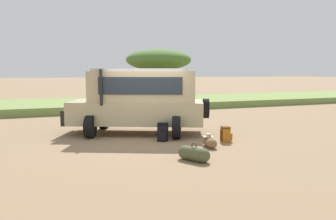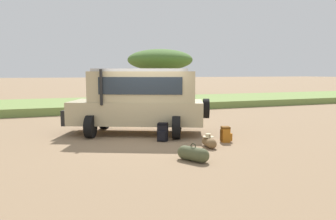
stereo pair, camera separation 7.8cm
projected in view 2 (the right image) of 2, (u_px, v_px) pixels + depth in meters
ground_plane at (145, 139)px, 11.45m from camera, size 320.00×320.00×0.00m
grass_bank at (96, 104)px, 21.66m from camera, size 120.00×7.00×0.44m
safari_vehicle at (140, 99)px, 12.30m from camera, size 5.37×3.87×2.44m
backpack_beside_front_wheel at (226, 135)px, 10.87m from camera, size 0.41×0.35×0.52m
backpack_cluster_center at (163, 132)px, 11.03m from camera, size 0.44×0.47×0.61m
duffel_bag_low_black_case at (209, 142)px, 10.11m from camera, size 0.37×0.77×0.40m
duffel_bag_soft_canvas at (193, 154)px, 8.53m from camera, size 0.64×0.87×0.47m
acacia_tree_centre_back at (160, 60)px, 33.49m from camera, size 6.61×7.01×4.69m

